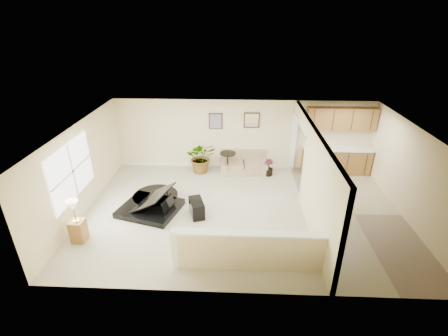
{
  "coord_description": "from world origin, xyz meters",
  "views": [
    {
      "loc": [
        -0.18,
        -7.87,
        5.19
      ],
      "look_at": [
        -0.55,
        0.4,
        1.19
      ],
      "focal_mm": 26.0,
      "sensor_mm": 36.0,
      "label": 1
    }
  ],
  "objects_px": {
    "piano": "(148,189)",
    "piano_bench": "(197,208)",
    "loveseat": "(244,161)",
    "palm_plant": "(201,157)",
    "accent_table": "(228,160)",
    "lamp_stand": "(77,224)",
    "small_plant": "(268,169)"
  },
  "relations": [
    {
      "from": "piano_bench",
      "to": "small_plant",
      "type": "height_order",
      "value": "small_plant"
    },
    {
      "from": "palm_plant",
      "to": "lamp_stand",
      "type": "relative_size",
      "value": 1.03
    },
    {
      "from": "piano",
      "to": "accent_table",
      "type": "bearing_deg",
      "value": 63.11
    },
    {
      "from": "small_plant",
      "to": "piano",
      "type": "bearing_deg",
      "value": -147.69
    },
    {
      "from": "piano_bench",
      "to": "accent_table",
      "type": "relative_size",
      "value": 0.87
    },
    {
      "from": "accent_table",
      "to": "palm_plant",
      "type": "distance_m",
      "value": 0.94
    },
    {
      "from": "accent_table",
      "to": "lamp_stand",
      "type": "height_order",
      "value": "lamp_stand"
    },
    {
      "from": "palm_plant",
      "to": "accent_table",
      "type": "bearing_deg",
      "value": -6.66
    },
    {
      "from": "loveseat",
      "to": "lamp_stand",
      "type": "bearing_deg",
      "value": -137.84
    },
    {
      "from": "piano_bench",
      "to": "palm_plant",
      "type": "height_order",
      "value": "palm_plant"
    },
    {
      "from": "piano_bench",
      "to": "small_plant",
      "type": "distance_m",
      "value": 3.4
    },
    {
      "from": "piano",
      "to": "accent_table",
      "type": "xyz_separation_m",
      "value": [
        2.19,
        2.35,
        -0.12
      ]
    },
    {
      "from": "palm_plant",
      "to": "lamp_stand",
      "type": "bearing_deg",
      "value": -123.38
    },
    {
      "from": "piano",
      "to": "piano_bench",
      "type": "xyz_separation_m",
      "value": [
        1.41,
        -0.3,
        -0.4
      ]
    },
    {
      "from": "piano",
      "to": "accent_table",
      "type": "relative_size",
      "value": 2.73
    },
    {
      "from": "loveseat",
      "to": "small_plant",
      "type": "distance_m",
      "value": 0.93
    },
    {
      "from": "small_plant",
      "to": "lamp_stand",
      "type": "bearing_deg",
      "value": -142.47
    },
    {
      "from": "piano",
      "to": "piano_bench",
      "type": "height_order",
      "value": "piano"
    },
    {
      "from": "loveseat",
      "to": "piano_bench",
      "type": "bearing_deg",
      "value": -117.83
    },
    {
      "from": "piano_bench",
      "to": "palm_plant",
      "type": "relative_size",
      "value": 0.58
    },
    {
      "from": "piano",
      "to": "piano_bench",
      "type": "bearing_deg",
      "value": 4.24
    },
    {
      "from": "loveseat",
      "to": "palm_plant",
      "type": "bearing_deg",
      "value": -176.59
    },
    {
      "from": "piano_bench",
      "to": "lamp_stand",
      "type": "distance_m",
      "value": 3.07
    },
    {
      "from": "accent_table",
      "to": "palm_plant",
      "type": "xyz_separation_m",
      "value": [
        -0.93,
        0.11,
        0.05
      ]
    },
    {
      "from": "loveseat",
      "to": "palm_plant",
      "type": "xyz_separation_m",
      "value": [
        -1.5,
        -0.17,
        0.2
      ]
    },
    {
      "from": "accent_table",
      "to": "small_plant",
      "type": "distance_m",
      "value": 1.44
    },
    {
      "from": "piano",
      "to": "palm_plant",
      "type": "height_order",
      "value": "piano"
    },
    {
      "from": "loveseat",
      "to": "small_plant",
      "type": "height_order",
      "value": "loveseat"
    },
    {
      "from": "palm_plant",
      "to": "small_plant",
      "type": "relative_size",
      "value": 2.0
    },
    {
      "from": "loveseat",
      "to": "palm_plant",
      "type": "relative_size",
      "value": 1.42
    },
    {
      "from": "piano",
      "to": "lamp_stand",
      "type": "bearing_deg",
      "value": -115.53
    },
    {
      "from": "palm_plant",
      "to": "lamp_stand",
      "type": "xyz_separation_m",
      "value": [
        -2.64,
        -4.01,
        -0.07
      ]
    }
  ]
}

